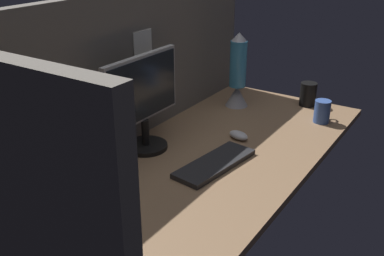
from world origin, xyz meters
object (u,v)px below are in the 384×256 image
at_px(mug_black_travel, 308,94).
at_px(lava_lamp, 238,76).
at_px(mouse, 239,135).
at_px(mug_ceramic_blue, 322,111).
at_px(keyboard, 215,163).
at_px(monitor, 143,98).

distance_m(mug_black_travel, lava_lamp, 0.38).
distance_m(mouse, lava_lamp, 0.44).
bearing_deg(mug_ceramic_blue, mouse, 147.93).
bearing_deg(mug_black_travel, keyboard, 175.30).
bearing_deg(lava_lamp, keyboard, -159.18).
height_order(mug_black_travel, lava_lamp, lava_lamp).
xyz_separation_m(monitor, mug_ceramic_blue, (0.68, -0.53, -0.17)).
height_order(keyboard, mug_ceramic_blue, mug_ceramic_blue).
height_order(monitor, lava_lamp, monitor).
relative_size(keyboard, mug_black_travel, 3.04).
xyz_separation_m(keyboard, mouse, (0.27, 0.04, 0.01)).
distance_m(keyboard, mouse, 0.27).
xyz_separation_m(mouse, mug_ceramic_blue, (0.39, -0.24, 0.04)).
distance_m(monitor, lava_lamp, 0.66).
distance_m(monitor, mug_ceramic_blue, 0.88).
relative_size(monitor, mug_ceramic_blue, 3.83).
bearing_deg(lava_lamp, mug_black_travel, -56.47).
distance_m(mug_ceramic_blue, lava_lamp, 0.46).
height_order(mouse, mug_ceramic_blue, mug_ceramic_blue).
xyz_separation_m(keyboard, mug_ceramic_blue, (0.66, -0.20, 0.04)).
bearing_deg(mouse, keyboard, -156.73).
bearing_deg(mouse, monitor, 150.65).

